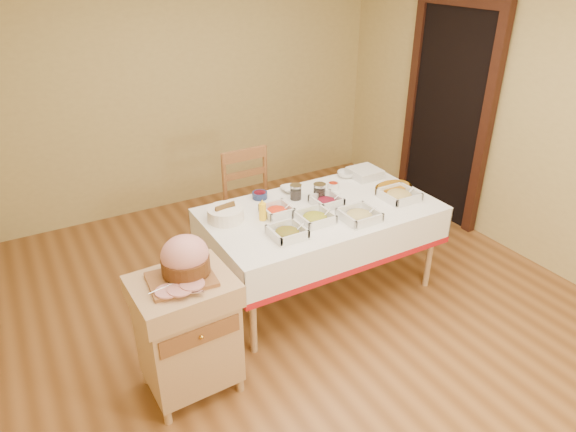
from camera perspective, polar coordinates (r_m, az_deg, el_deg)
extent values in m
plane|color=brown|center=(4.10, 2.13, -11.31)|extent=(5.00, 5.00, 0.00)
plane|color=tan|center=(5.61, -11.60, 13.97)|extent=(4.50, 0.00, 4.50)
plane|color=tan|center=(4.95, 25.51, 10.09)|extent=(0.00, 5.00, 5.00)
cube|color=black|center=(5.53, 17.31, 10.41)|extent=(0.06, 0.90, 2.10)
cube|color=#331710|center=(5.20, 21.08, 8.77)|extent=(0.08, 0.10, 2.10)
cube|color=#331710|center=(5.85, 13.65, 11.78)|extent=(0.08, 0.10, 2.10)
cube|color=#331710|center=(5.32, 18.91, 21.73)|extent=(0.08, 1.10, 0.10)
cube|color=tan|center=(4.05, 3.69, 0.48)|extent=(1.80, 1.00, 0.04)
cylinder|color=tan|center=(3.60, -3.93, -10.52)|extent=(0.05, 0.05, 0.71)
cylinder|color=tan|center=(4.24, -8.99, -4.31)|extent=(0.05, 0.05, 0.71)
cylinder|color=tan|center=(4.42, 15.52, -3.61)|extent=(0.05, 0.05, 0.71)
cylinder|color=tan|center=(4.95, 8.85, 0.69)|extent=(0.05, 0.05, 0.71)
cube|color=white|center=(4.03, 3.70, 0.79)|extent=(1.82, 1.02, 0.01)
cube|color=tan|center=(3.37, -11.01, -13.32)|extent=(0.57, 0.47, 0.59)
cube|color=tan|center=(3.14, -11.61, -8.20)|extent=(0.61, 0.51, 0.15)
cube|color=brown|center=(3.07, -9.83, -13.06)|extent=(0.49, 0.03, 0.12)
sphere|color=gold|center=(3.06, -9.76, -13.17)|extent=(0.03, 0.03, 0.03)
cylinder|color=tan|center=(3.43, -13.38, -20.81)|extent=(0.05, 0.05, 0.10)
cylinder|color=tan|center=(3.70, -15.33, -16.63)|extent=(0.05, 0.05, 0.10)
cylinder|color=tan|center=(3.52, -5.38, -18.24)|extent=(0.05, 0.05, 0.10)
cylinder|color=tan|center=(3.79, -7.98, -14.43)|extent=(0.05, 0.05, 0.10)
cube|color=brown|center=(4.50, -3.52, 0.39)|extent=(0.47, 0.45, 0.03)
cylinder|color=brown|center=(4.40, -4.52, -4.33)|extent=(0.04, 0.04, 0.50)
cylinder|color=brown|center=(4.71, -6.70, -2.10)|extent=(0.04, 0.04, 0.50)
cylinder|color=brown|center=(4.56, -0.03, -2.99)|extent=(0.04, 0.04, 0.50)
cylinder|color=brown|center=(4.86, -2.43, -0.92)|extent=(0.04, 0.04, 0.50)
cylinder|color=brown|center=(4.48, -7.06, 3.64)|extent=(0.04, 0.04, 0.53)
cylinder|color=brown|center=(4.64, -2.56, 4.68)|extent=(0.04, 0.04, 0.53)
cube|color=brown|center=(4.47, -4.88, 6.78)|extent=(0.42, 0.04, 0.10)
cube|color=brown|center=(3.09, -11.76, -6.91)|extent=(0.38, 0.30, 0.02)
ellipsoid|color=tan|center=(3.06, -11.40, -4.25)|extent=(0.28, 0.25, 0.24)
cylinder|color=#542E13|center=(3.10, -11.29, -5.29)|extent=(0.29, 0.29, 0.09)
cube|color=silver|center=(2.95, -11.68, -8.34)|extent=(0.24, 0.11, 0.00)
cylinder|color=silver|center=(3.03, -12.85, -7.40)|extent=(0.28, 0.08, 0.01)
cube|color=silver|center=(3.63, -0.09, -2.17)|extent=(0.24, 0.24, 0.01)
ellipsoid|color=#B43914|center=(3.62, -0.09, -1.85)|extent=(0.18, 0.18, 0.06)
cylinder|color=silver|center=(3.62, 0.80, -1.76)|extent=(0.14, 0.01, 0.10)
cube|color=silver|center=(3.84, 3.00, -0.48)|extent=(0.24, 0.24, 0.01)
ellipsoid|color=orange|center=(3.83, 3.00, -0.17)|extent=(0.19, 0.19, 0.07)
cylinder|color=silver|center=(3.83, 3.88, -0.10)|extent=(0.14, 0.01, 0.10)
cube|color=silver|center=(3.89, 7.89, -0.26)|extent=(0.26, 0.26, 0.02)
ellipsoid|color=tan|center=(3.88, 7.92, 0.06)|extent=(0.20, 0.20, 0.07)
cylinder|color=silver|center=(3.90, 8.83, 0.14)|extent=(0.15, 0.01, 0.11)
cube|color=silver|center=(4.28, 12.20, 1.99)|extent=(0.27, 0.27, 0.01)
ellipsoid|color=tan|center=(4.26, 12.23, 2.30)|extent=(0.21, 0.21, 0.07)
cylinder|color=silver|center=(4.28, 13.08, 2.35)|extent=(0.14, 0.01, 0.10)
cube|color=silver|center=(3.93, -1.24, 0.29)|extent=(0.21, 0.21, 0.01)
ellipsoid|color=red|center=(3.92, -1.25, 0.57)|extent=(0.16, 0.16, 0.06)
cylinder|color=silver|center=(3.92, -0.50, 0.67)|extent=(0.14, 0.01, 0.10)
cube|color=silver|center=(4.09, 4.28, 1.35)|extent=(0.22, 0.22, 0.01)
ellipsoid|color=maroon|center=(4.08, 4.29, 1.62)|extent=(0.16, 0.16, 0.06)
cylinder|color=silver|center=(4.09, 5.02, 1.71)|extent=(0.14, 0.01, 0.10)
cylinder|color=silver|center=(3.96, -6.48, 0.73)|extent=(0.13, 0.13, 0.06)
cylinder|color=black|center=(3.96, -6.50, 0.99)|extent=(0.11, 0.11, 0.02)
cylinder|color=navy|center=(4.19, -3.15, 2.33)|extent=(0.13, 0.13, 0.05)
cylinder|color=maroon|center=(4.18, -3.16, 2.54)|extent=(0.10, 0.10, 0.02)
cylinder|color=silver|center=(4.37, 5.04, 3.39)|extent=(0.10, 0.10, 0.05)
cylinder|color=red|center=(4.37, 5.05, 3.58)|extent=(0.08, 0.08, 0.02)
imported|color=silver|center=(4.31, 0.24, 3.03)|extent=(0.17, 0.17, 0.04)
imported|color=silver|center=(4.61, 6.50, 4.65)|extent=(0.20, 0.20, 0.05)
cylinder|color=silver|center=(4.15, 0.86, 2.62)|extent=(0.09, 0.09, 0.11)
cylinder|color=silver|center=(4.13, 0.87, 3.40)|extent=(0.10, 0.10, 0.01)
cylinder|color=black|center=(4.16, 0.86, 2.42)|extent=(0.08, 0.08, 0.08)
cylinder|color=silver|center=(4.16, 3.51, 2.66)|extent=(0.10, 0.10, 0.12)
cylinder|color=silver|center=(4.13, 3.54, 3.49)|extent=(0.10, 0.10, 0.01)
cylinder|color=black|center=(4.17, 3.51, 2.46)|extent=(0.08, 0.08, 0.09)
cylinder|color=yellow|center=(3.83, -2.86, 0.48)|extent=(0.05, 0.05, 0.14)
cone|color=yellow|center=(3.79, -2.88, 1.62)|extent=(0.03, 0.03, 0.03)
cylinder|color=white|center=(3.86, -6.96, 0.20)|extent=(0.27, 0.27, 0.10)
cube|color=silver|center=(4.64, 8.50, 4.40)|extent=(0.25, 0.25, 0.01)
cube|color=silver|center=(4.63, 8.51, 4.58)|extent=(0.25, 0.25, 0.01)
cube|color=silver|center=(4.63, 8.53, 4.76)|extent=(0.25, 0.25, 0.01)
cube|color=silver|center=(4.62, 8.54, 4.94)|extent=(0.25, 0.25, 0.01)
cube|color=silver|center=(4.62, 8.55, 5.12)|extent=(0.25, 0.25, 0.01)
ellipsoid|color=gold|center=(4.42, 11.64, 3.05)|extent=(0.34, 0.25, 0.03)
ellipsoid|color=#A26911|center=(4.42, 11.65, 3.20)|extent=(0.29, 0.21, 0.04)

